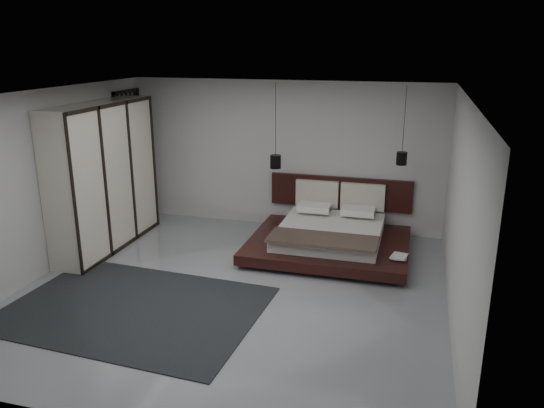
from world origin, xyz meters
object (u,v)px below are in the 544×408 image
(rug, at_px, (134,308))
(pendant_left, at_px, (276,161))
(bed, at_px, (330,235))
(pendant_right, at_px, (402,158))
(wardrobe, at_px, (104,177))
(lattice_screen, at_px, (131,158))

(rug, bearing_deg, pendant_left, 70.90)
(bed, relative_size, pendant_right, 2.03)
(wardrobe, bearing_deg, pendant_right, 14.11)
(pendant_left, height_order, wardrobe, pendant_left)
(bed, bearing_deg, pendant_right, 20.43)
(wardrobe, bearing_deg, bed, 12.23)
(bed, height_order, wardrobe, wardrobe)
(lattice_screen, bearing_deg, wardrobe, -79.53)
(lattice_screen, xyz_separation_m, wardrobe, (0.25, -1.36, -0.04))
(pendant_left, bearing_deg, wardrobe, -155.60)
(lattice_screen, xyz_separation_m, pendant_right, (5.15, -0.13, 0.30))
(lattice_screen, height_order, rug, lattice_screen)
(lattice_screen, relative_size, bed, 0.98)
(pendant_left, bearing_deg, pendant_right, -0.00)
(bed, xyz_separation_m, wardrobe, (-3.80, -0.82, 0.98))
(lattice_screen, distance_m, wardrobe, 1.39)
(lattice_screen, height_order, pendant_left, pendant_left)
(pendant_right, xyz_separation_m, wardrobe, (-4.89, -1.23, -0.35))
(pendant_right, height_order, rug, pendant_right)
(lattice_screen, relative_size, wardrobe, 1.02)
(lattice_screen, height_order, pendant_right, pendant_right)
(rug, bearing_deg, wardrobe, 128.83)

